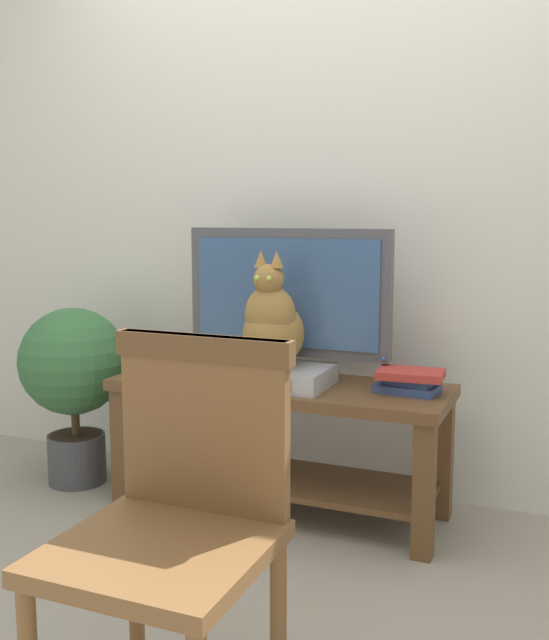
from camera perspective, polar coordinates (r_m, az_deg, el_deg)
ground_plane at (r=2.58m, az=-2.95°, el=-19.07°), size 12.00×12.00×0.00m
back_wall at (r=3.18m, az=4.51°, el=12.18°), size 7.00×0.12×2.80m
tv_stand at (r=2.92m, az=0.38°, el=-7.92°), size 1.32×0.47×0.53m
tv at (r=2.90m, az=1.04°, el=1.59°), size 0.84×0.20×0.60m
media_box at (r=2.83m, az=-0.07°, el=-4.31°), size 0.43×0.30×0.08m
cat at (r=2.78m, az=-0.16°, el=-0.34°), size 0.23×0.34×0.44m
wooden_chair at (r=1.74m, az=-7.43°, el=-14.05°), size 0.46×0.46×0.90m
book_stack at (r=2.75m, az=10.43°, el=-4.66°), size 0.26×0.17×0.09m
potted_plant at (r=3.32m, az=-15.33°, el=-4.03°), size 0.47×0.47×0.78m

